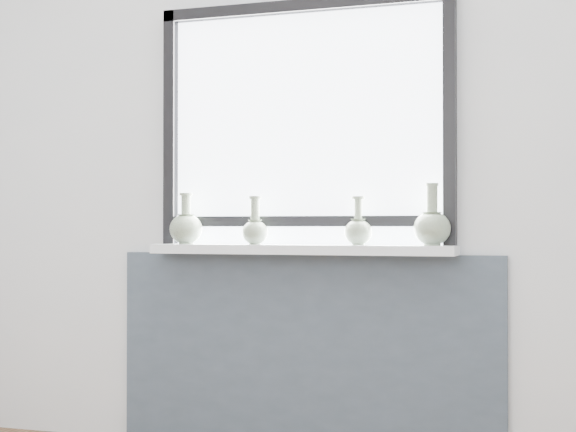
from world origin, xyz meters
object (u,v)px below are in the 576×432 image
(vase_c, at_px, (358,230))
(vase_d, at_px, (432,226))
(vase_a, at_px, (186,227))
(vase_b, at_px, (255,229))
(windowsill, at_px, (300,250))

(vase_c, height_order, vase_d, vase_d)
(vase_c, bearing_deg, vase_a, -178.13)
(vase_a, xyz_separation_m, vase_d, (1.08, 0.02, 0.00))
(vase_c, xyz_separation_m, vase_d, (0.31, -0.01, 0.02))
(vase_b, height_order, vase_c, vase_b)
(windowsill, relative_size, vase_a, 5.87)
(windowsill, distance_m, vase_d, 0.57)
(vase_a, distance_m, vase_d, 1.08)
(vase_a, relative_size, vase_d, 0.89)
(windowsill, xyz_separation_m, vase_a, (-0.52, -0.02, 0.10))
(vase_d, bearing_deg, windowsill, 179.72)
(vase_b, bearing_deg, vase_c, 3.35)
(vase_b, distance_m, vase_d, 0.75)
(vase_c, bearing_deg, vase_d, -1.35)
(vase_a, distance_m, vase_b, 0.32)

